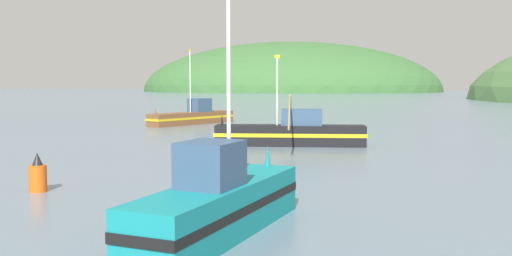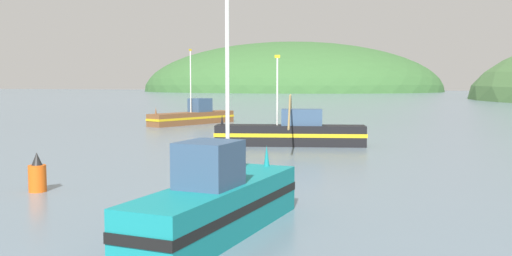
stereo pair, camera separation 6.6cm
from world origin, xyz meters
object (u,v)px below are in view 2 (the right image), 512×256
fishing_boat_brown (193,116)px  channel_buoy (37,176)px  fishing_boat_black (291,133)px  fishing_boat_teal (218,203)px

fishing_boat_brown → channel_buoy: bearing=36.0°
fishing_boat_black → fishing_boat_brown: (-14.10, 16.36, -0.05)m
fishing_boat_brown → fishing_boat_teal: (17.19, -38.71, 0.08)m
fishing_boat_brown → fishing_boat_teal: size_ratio=1.33×
fishing_boat_brown → fishing_boat_black: bearing=63.5°
fishing_boat_black → channel_buoy: fishing_boat_black is taller
fishing_boat_black → fishing_boat_brown: 21.60m
fishing_boat_brown → channel_buoy: size_ratio=6.81×
fishing_boat_teal → channel_buoy: bearing=73.4°
channel_buoy → fishing_boat_black: bearing=72.4°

